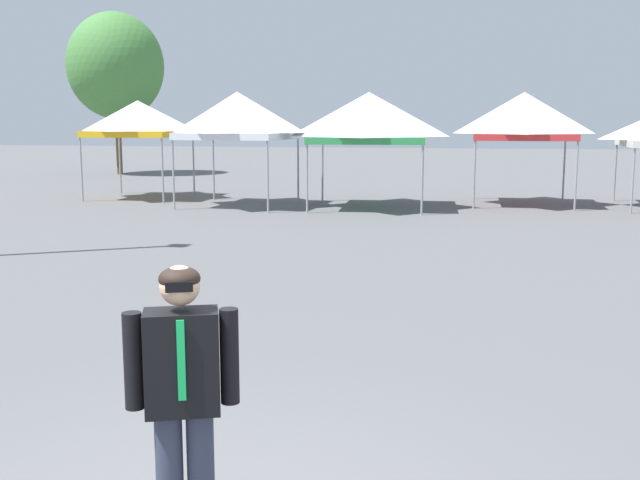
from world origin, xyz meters
TOP-DOWN VIEW (x-y plane):
  - canopy_tent_behind_center at (-9.43, 19.52)m, footprint 2.96×2.96m
  - canopy_tent_far_right at (-5.43, 17.91)m, footprint 3.28×3.28m
  - canopy_tent_behind_right at (-1.45, 18.20)m, footprint 3.59×3.59m
  - canopy_tent_behind_left at (3.11, 19.98)m, footprint 3.04×3.04m
  - person_foreground at (0.03, -0.21)m, footprint 0.62×0.37m
  - tree_behind_tents_left at (-15.45, 30.08)m, footprint 4.62×4.62m

SIDE VIEW (x-z plane):
  - person_foreground at x=0.03m, z-range 0.14..1.92m
  - canopy_tent_behind_center at x=-9.43m, z-range 1.03..4.30m
  - canopy_tent_behind_right at x=-1.45m, z-range 0.97..4.40m
  - canopy_tent_behind_left at x=3.11m, z-range 1.00..4.47m
  - canopy_tent_far_right at x=-5.43m, z-range 1.02..4.48m
  - tree_behind_tents_left at x=-15.45m, z-range 1.34..9.11m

